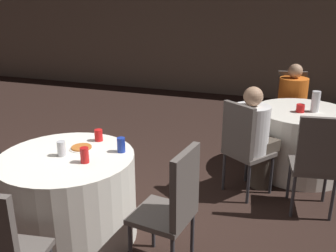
# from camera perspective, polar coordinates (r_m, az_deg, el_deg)

# --- Properties ---
(ground_plane) EXTENTS (16.00, 16.00, 0.00)m
(ground_plane) POSITION_cam_1_polar(r_m,az_deg,el_deg) (3.48, -14.84, -15.40)
(ground_plane) COLOR black
(wall_back) EXTENTS (16.00, 0.06, 2.80)m
(wall_back) POSITION_cam_1_polar(r_m,az_deg,el_deg) (7.76, 6.56, 15.14)
(wall_back) COLOR #7A6B5B
(wall_back) RESTS_ON ground_plane
(table_near) EXTENTS (1.08, 1.08, 0.74)m
(table_near) POSITION_cam_1_polar(r_m,az_deg,el_deg) (3.25, -14.70, -10.38)
(table_near) COLOR white
(table_near) RESTS_ON ground_plane
(table_far) EXTENTS (1.06, 1.06, 0.74)m
(table_far) POSITION_cam_1_polar(r_m,az_deg,el_deg) (4.54, 19.44, -2.20)
(table_far) COLOR white
(table_far) RESTS_ON ground_plane
(chair_near_east) EXTENTS (0.45, 0.45, 0.98)m
(chair_near_east) POSITION_cam_1_polar(r_m,az_deg,el_deg) (2.67, 0.99, -11.55)
(chair_near_east) COLOR #59514C
(chair_near_east) RESTS_ON ground_plane
(chair_far_southwest) EXTENTS (0.56, 0.56, 0.98)m
(chair_far_southwest) POSITION_cam_1_polar(r_m,az_deg,el_deg) (3.76, 11.34, -2.45)
(chair_far_southwest) COLOR #59514C
(chair_far_southwest) RESTS_ON ground_plane
(chair_far_north) EXTENTS (0.46, 0.46, 0.98)m
(chair_far_north) POSITION_cam_1_polar(r_m,az_deg,el_deg) (5.36, 18.19, 3.53)
(chair_far_north) COLOR #59514C
(chair_far_north) RESTS_ON ground_plane
(chair_far_south) EXTENTS (0.45, 0.45, 0.98)m
(chair_far_south) POSITION_cam_1_polar(r_m,az_deg,el_deg) (3.59, 21.69, -4.55)
(chair_far_south) COLOR #59514C
(chair_far_south) RESTS_ON ground_plane
(person_orange_shirt) EXTENTS (0.40, 0.52, 1.11)m
(person_orange_shirt) POSITION_cam_1_polar(r_m,az_deg,el_deg) (5.21, 18.42, 3.06)
(person_orange_shirt) COLOR #282828
(person_orange_shirt) RESTS_ON ground_plane
(person_white_shirt) EXTENTS (0.48, 0.50, 1.12)m
(person_white_shirt) POSITION_cam_1_polar(r_m,az_deg,el_deg) (3.88, 13.04, -1.83)
(person_white_shirt) COLOR #4C4238
(person_white_shirt) RESTS_ON ground_plane
(pizza_plate_near) EXTENTS (0.20, 0.20, 0.02)m
(pizza_plate_near) POSITION_cam_1_polar(r_m,az_deg,el_deg) (3.20, -13.04, -3.23)
(pizza_plate_near) COLOR white
(pizza_plate_near) RESTS_ON table_near
(soda_can_silver) EXTENTS (0.07, 0.07, 0.12)m
(soda_can_silver) POSITION_cam_1_polar(r_m,az_deg,el_deg) (3.08, -15.93, -3.34)
(soda_can_silver) COLOR silver
(soda_can_silver) RESTS_ON table_near
(soda_can_red) EXTENTS (0.07, 0.07, 0.12)m
(soda_can_red) POSITION_cam_1_polar(r_m,az_deg,el_deg) (2.92, -12.60, -4.35)
(soda_can_red) COLOR red
(soda_can_red) RESTS_ON table_near
(soda_can_blue) EXTENTS (0.07, 0.07, 0.12)m
(soda_can_blue) POSITION_cam_1_polar(r_m,az_deg,el_deg) (3.06, -7.16, -2.87)
(soda_can_blue) COLOR #1E38A5
(soda_can_blue) RESTS_ON table_near
(cup_near) EXTENTS (0.07, 0.07, 0.10)m
(cup_near) POSITION_cam_1_polar(r_m,az_deg,el_deg) (3.33, -10.53, -1.39)
(cup_near) COLOR red
(cup_near) RESTS_ON table_near
(bottle_far) EXTENTS (0.09, 0.09, 0.23)m
(bottle_far) POSITION_cam_1_polar(r_m,az_deg,el_deg) (4.38, 21.57, 3.48)
(bottle_far) COLOR white
(bottle_far) RESTS_ON table_far
(cup_far) EXTENTS (0.09, 0.09, 0.09)m
(cup_far) POSITION_cam_1_polar(r_m,az_deg,el_deg) (4.33, 19.52, 2.57)
(cup_far) COLOR red
(cup_far) RESTS_ON table_far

